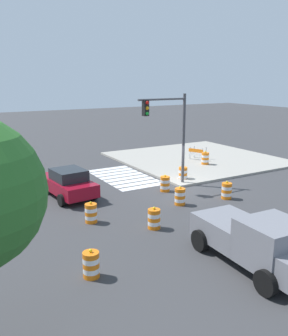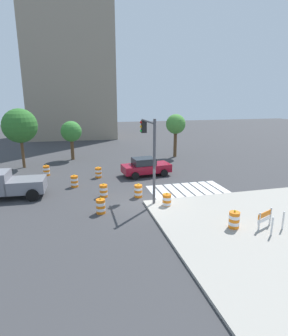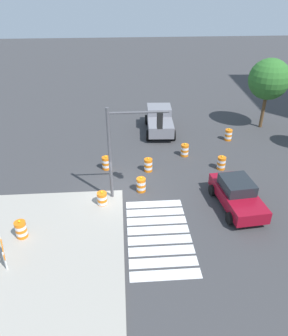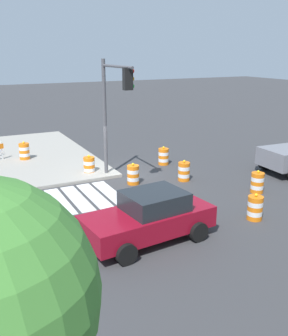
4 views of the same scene
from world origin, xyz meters
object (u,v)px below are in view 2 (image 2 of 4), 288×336
at_px(sports_car, 146,167).
at_px(street_tree_streetside_far, 176,125).
at_px(traffic_barrel_near_corner, 167,201).
at_px(traffic_barrel_median_near, 98,173).
at_px(traffic_light_pole, 149,144).
at_px(traffic_barrel_opposite_curb, 104,191).
at_px(traffic_barrel_median_far, 138,191).
at_px(pickup_truck, 4,185).
at_px(street_tree_streetside_near, 71,132).
at_px(traffic_barrel_lane_center, 46,171).
at_px(street_tree_streetside_mid, 20,126).
at_px(construction_barricade, 268,218).
at_px(traffic_barrel_far_curb, 101,206).
at_px(traffic_barrel_crosswalk_end, 74,181).
at_px(traffic_barrel_on_sidewalk, 234,220).

bearing_deg(sports_car, street_tree_streetside_far, 52.17).
distance_m(traffic_barrel_near_corner, traffic_barrel_median_near, 8.74).
bearing_deg(traffic_light_pole, traffic_barrel_opposite_curb, 157.40).
bearing_deg(traffic_barrel_median_far, pickup_truck, 166.76).
bearing_deg(pickup_truck, traffic_light_pole, -15.82).
bearing_deg(traffic_light_pole, street_tree_streetside_near, 109.50).
distance_m(traffic_barrel_lane_center, street_tree_streetside_mid, 5.74).
xyz_separation_m(traffic_barrel_lane_center, traffic_light_pole, (7.42, -8.09, 3.46)).
height_order(pickup_truck, traffic_barrel_lane_center, pickup_truck).
xyz_separation_m(traffic_barrel_near_corner, street_tree_streetside_near, (-5.79, 16.01, 2.68)).
xyz_separation_m(traffic_barrel_lane_center, construction_barricade, (12.27, -14.19, 0.27)).
xyz_separation_m(traffic_barrel_median_near, traffic_barrel_far_curb, (-0.58, -7.83, 0.00)).
height_order(traffic_barrel_crosswalk_end, traffic_barrel_lane_center, same).
relative_size(traffic_barrel_crosswalk_end, construction_barricade, 0.71).
relative_size(traffic_barrel_median_far, street_tree_streetside_near, 0.24).
bearing_deg(traffic_barrel_lane_center, traffic_barrel_near_corner, -50.25).
bearing_deg(traffic_barrel_on_sidewalk, traffic_light_pole, 119.56).
relative_size(construction_barricade, street_tree_streetside_near, 0.33).
bearing_deg(traffic_barrel_on_sidewalk, traffic_barrel_far_curb, 149.02).
xyz_separation_m(traffic_barrel_median_far, street_tree_streetside_near, (-4.43, 13.70, 2.68)).
distance_m(traffic_barrel_far_curb, street_tree_streetside_mid, 15.20).
xyz_separation_m(traffic_barrel_opposite_curb, street_tree_streetside_mid, (-6.83, 10.47, 3.72)).
relative_size(sports_car, street_tree_streetside_near, 1.03).
height_order(sports_car, street_tree_streetside_mid, street_tree_streetside_mid).
height_order(traffic_barrel_crosswalk_end, street_tree_streetside_far, street_tree_streetside_far).
distance_m(traffic_barrel_far_curb, street_tree_streetside_far, 17.96).
bearing_deg(traffic_barrel_lane_center, pickup_truck, -114.35).
bearing_deg(traffic_barrel_lane_center, street_tree_streetside_near, 69.32).
relative_size(traffic_barrel_median_near, street_tree_streetside_mid, 0.17).
distance_m(traffic_barrel_median_near, traffic_light_pole, 7.73).
bearing_deg(street_tree_streetside_near, construction_barricade, -64.10).
xyz_separation_m(traffic_barrel_lane_center, street_tree_streetside_mid, (-2.44, 3.64, 3.72)).
bearing_deg(traffic_barrel_opposite_curb, pickup_truck, 167.37).
xyz_separation_m(traffic_barrel_near_corner, traffic_barrel_lane_center, (-8.14, 9.78, 0.00)).
height_order(sports_car, traffic_light_pole, traffic_light_pole).
height_order(traffic_barrel_median_far, street_tree_streetside_near, street_tree_streetside_near).
bearing_deg(traffic_light_pole, traffic_barrel_lane_center, 132.53).
relative_size(traffic_barrel_near_corner, traffic_barrel_opposite_curb, 1.00).
relative_size(traffic_barrel_opposite_curb, street_tree_streetside_mid, 0.17).
bearing_deg(traffic_barrel_opposite_curb, street_tree_streetside_mid, 123.12).
relative_size(traffic_barrel_near_corner, street_tree_streetside_mid, 0.17).
distance_m(pickup_truck, traffic_barrel_median_near, 7.73).
distance_m(traffic_barrel_near_corner, construction_barricade, 6.04).
xyz_separation_m(traffic_barrel_crosswalk_end, traffic_barrel_lane_center, (-2.41, 3.99, 0.00)).
bearing_deg(traffic_barrel_median_far, traffic_barrel_on_sidewalk, -58.48).
bearing_deg(pickup_truck, traffic_barrel_on_sidewalk, -32.79).
xyz_separation_m(traffic_barrel_median_far, traffic_barrel_far_curb, (-2.88, -2.20, 0.00)).
bearing_deg(sports_car, construction_barricade, -73.48).
bearing_deg(traffic_barrel_on_sidewalk, street_tree_streetside_mid, 126.95).
bearing_deg(traffic_barrel_far_curb, traffic_barrel_near_corner, -1.54).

